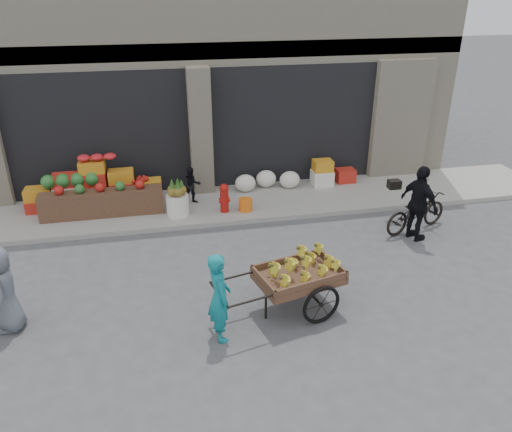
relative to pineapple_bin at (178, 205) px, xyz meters
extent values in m
plane|color=#424244|center=(0.75, -3.60, -0.37)|extent=(80.00, 80.00, 0.00)
cube|color=gray|center=(0.75, 0.50, -0.31)|extent=(18.00, 2.20, 0.12)
cube|color=beige|center=(0.75, 4.60, 3.13)|extent=(14.00, 6.00, 7.00)
cube|color=gray|center=(0.75, 1.75, 3.23)|extent=(14.00, 0.30, 0.40)
cube|color=black|center=(-1.73, 2.40, 1.30)|extent=(4.40, 1.60, 3.10)
cube|color=black|center=(3.23, 2.40, 1.30)|extent=(4.40, 1.60, 3.10)
cube|color=beige|center=(0.75, 1.55, 1.30)|extent=(0.55, 0.80, 3.22)
cube|color=brown|center=(-1.73, 0.35, 0.05)|extent=(2.80, 0.45, 0.60)
sphere|color=#1E5923|center=(-2.42, 0.85, 0.49)|extent=(0.34, 0.34, 0.34)
cylinder|color=silver|center=(0.00, 0.00, 0.00)|extent=(0.52, 0.52, 0.50)
cylinder|color=#A5140F|center=(1.10, -0.05, 0.03)|extent=(0.20, 0.20, 0.56)
sphere|color=#A5140F|center=(1.10, -0.05, 0.35)|extent=(0.22, 0.22, 0.22)
cylinder|color=orange|center=(1.60, -0.10, -0.10)|extent=(0.32, 0.32, 0.30)
ellipsoid|color=silver|center=(2.42, 1.10, -0.03)|extent=(1.70, 0.60, 0.44)
imported|color=black|center=(0.40, 0.60, 0.21)|extent=(0.51, 0.43, 0.93)
cube|color=brown|center=(1.77, -4.01, 0.27)|extent=(1.56, 1.21, 0.12)
torus|color=black|center=(2.04, -4.45, -0.02)|extent=(0.69, 0.23, 0.70)
torus|color=black|center=(1.80, -3.49, -0.02)|extent=(0.69, 0.23, 0.70)
cylinder|color=black|center=(1.17, -4.15, -0.08)|extent=(0.05, 0.05, 0.58)
imported|color=#10767F|center=(0.37, -4.45, 0.38)|extent=(0.42, 0.58, 1.50)
imported|color=slate|center=(-2.94, -3.52, 0.36)|extent=(0.54, 0.76, 1.47)
imported|color=black|center=(5.20, -1.65, 0.08)|extent=(1.82, 1.10, 0.90)
imported|color=black|center=(5.00, -2.05, 0.47)|extent=(0.69, 1.06, 1.67)
camera|label=1|loc=(-0.39, -10.81, 4.80)|focal=35.00mm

